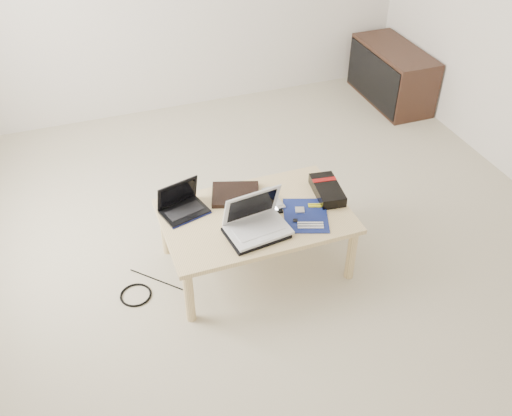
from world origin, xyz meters
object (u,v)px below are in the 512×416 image
object	(u,v)px
netbook	(182,206)
white_laptop	(256,221)
coffee_table	(256,221)
media_cabinet	(391,75)
gpu_box	(327,190)

from	to	relation	value
netbook	white_laptop	bearing A→B (deg)	-42.40
coffee_table	media_cabinet	size ratio (longest dim) A/B	1.22
netbook	gpu_box	bearing A→B (deg)	-9.16
netbook	gpu_box	size ratio (longest dim) A/B	0.95
white_laptop	gpu_box	bearing A→B (deg)	18.42
gpu_box	netbook	bearing A→B (deg)	170.84
gpu_box	white_laptop	bearing A→B (deg)	-161.58
coffee_table	white_laptop	distance (m)	0.19
media_cabinet	netbook	bearing A→B (deg)	-147.38
white_laptop	gpu_box	xyz separation A→B (m)	(0.53, 0.18, -0.04)
media_cabinet	gpu_box	distance (m)	2.17
white_laptop	gpu_box	world-z (taller)	white_laptop
media_cabinet	netbook	size ratio (longest dim) A/B	2.97
netbook	white_laptop	distance (m)	0.47
netbook	gpu_box	xyz separation A→B (m)	(0.88, -0.14, -0.01)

